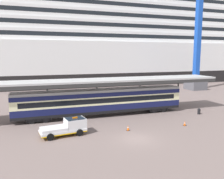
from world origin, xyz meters
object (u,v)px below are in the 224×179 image
(train_carriage, at_px, (102,101))
(service_truck, at_px, (67,127))
(cruise_ship, at_px, (70,43))
(quay_bollard, at_px, (199,111))
(traffic_cone_near, at_px, (128,128))
(traffic_cone_mid, at_px, (185,123))
(dockside_crane, at_px, (201,18))

(train_carriage, relative_size, service_truck, 4.75)
(cruise_ship, relative_size, service_truck, 31.13)
(train_carriage, bearing_deg, quay_bollard, -15.37)
(quay_bollard, bearing_deg, traffic_cone_near, -164.32)
(service_truck, xyz_separation_m, traffic_cone_near, (7.30, -0.85, -0.65))
(cruise_ship, relative_size, train_carriage, 6.56)
(traffic_cone_mid, height_order, dockside_crane, dockside_crane)
(traffic_cone_near, height_order, traffic_cone_mid, traffic_cone_near)
(cruise_ship, height_order, quay_bollard, cruise_ship)
(traffic_cone_near, relative_size, dockside_crane, 0.01)
(dockside_crane, relative_size, quay_bollard, 63.20)
(cruise_ship, distance_m, train_carriage, 45.92)
(cruise_ship, relative_size, dockside_crane, 2.78)
(dockside_crane, height_order, quay_bollard, dockside_crane)
(service_truck, bearing_deg, traffic_cone_mid, -5.29)
(service_truck, bearing_deg, cruise_ship, 80.38)
(cruise_ship, height_order, train_carriage, cruise_ship)
(service_truck, xyz_separation_m, traffic_cone_mid, (15.15, -1.40, -0.70))
(cruise_ship, height_order, dockside_crane, dockside_crane)
(train_carriage, relative_size, traffic_cone_mid, 43.21)
(service_truck, bearing_deg, traffic_cone_near, -6.63)
(service_truck, distance_m, dockside_crane, 49.43)
(train_carriage, bearing_deg, service_truck, -131.48)
(traffic_cone_mid, bearing_deg, service_truck, 174.71)
(dockside_crane, bearing_deg, quay_bollard, -128.24)
(traffic_cone_near, height_order, dockside_crane, dockside_crane)
(service_truck, bearing_deg, dockside_crane, 33.29)
(service_truck, distance_m, traffic_cone_near, 7.37)
(traffic_cone_near, distance_m, dockside_crane, 44.73)
(cruise_ship, distance_m, service_truck, 53.73)
(train_carriage, bearing_deg, cruise_ship, 86.77)
(cruise_ship, bearing_deg, traffic_cone_near, -91.59)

